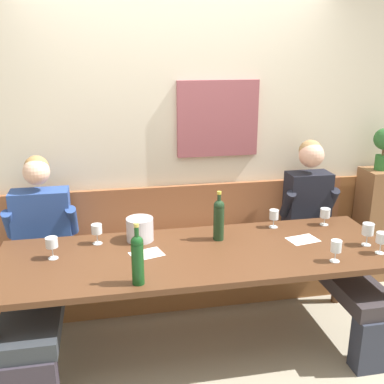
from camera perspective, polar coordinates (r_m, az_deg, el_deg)
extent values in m
cube|color=tan|center=(3.36, 1.30, -20.01)|extent=(6.80, 6.80, 0.02)
cube|color=beige|center=(3.79, -2.08, 7.83)|extent=(6.80, 0.08, 2.80)
cube|color=#924C52|center=(3.79, 3.25, 9.13)|extent=(0.68, 0.04, 0.62)
cube|color=brown|center=(4.01, -1.81, -5.62)|extent=(6.80, 0.03, 0.93)
cube|color=brown|center=(3.91, -1.23, -10.18)|extent=(2.95, 0.42, 0.44)
cube|color=brown|center=(3.80, -1.26, -6.91)|extent=(2.89, 0.39, 0.05)
cube|color=brown|center=(3.88, -1.76, -2.41)|extent=(2.95, 0.04, 0.45)
cube|color=#4F2F1B|center=(3.08, 0.91, -7.86)|extent=(2.65, 0.89, 0.04)
cylinder|color=#55291D|center=(3.59, -20.87, -11.79)|extent=(0.07, 0.07, 0.70)
cylinder|color=#4D2F1A|center=(3.98, 17.88, -8.52)|extent=(0.07, 0.07, 0.70)
cube|color=#2F353A|center=(3.27, -18.91, -12.92)|extent=(0.36, 1.14, 0.11)
cube|color=navy|center=(3.68, -18.23, -3.78)|extent=(0.43, 0.20, 0.53)
sphere|color=beige|center=(3.55, -18.88, 2.42)|extent=(0.20, 0.20, 0.20)
sphere|color=#A37845|center=(3.56, -18.87, 2.90)|extent=(0.18, 0.18, 0.18)
cylinder|color=navy|center=(3.67, -21.85, -3.79)|extent=(0.08, 0.20, 0.27)
cylinder|color=navy|center=(3.61, -14.76, -3.44)|extent=(0.08, 0.20, 0.27)
cube|color=#2B2F3D|center=(3.37, 21.78, -17.15)|extent=(0.28, 0.14, 0.38)
cube|color=#342E31|center=(3.63, 17.84, -9.61)|extent=(0.30, 1.14, 0.11)
cube|color=black|center=(4.00, 14.17, -1.51)|extent=(0.36, 0.21, 0.56)
sphere|color=#DCA78C|center=(3.88, 14.71, 4.50)|extent=(0.21, 0.21, 0.21)
sphere|color=#A07C4D|center=(3.89, 14.58, 4.95)|extent=(0.19, 0.19, 0.19)
cylinder|color=black|center=(3.88, 11.87, -1.46)|extent=(0.08, 0.20, 0.27)
cylinder|color=black|center=(4.04, 16.94, -1.08)|extent=(0.08, 0.20, 0.27)
cylinder|color=#BCB9BE|center=(3.24, -6.53, -4.65)|extent=(0.19, 0.19, 0.16)
cylinder|color=#1C351D|center=(3.23, 3.36, -3.95)|extent=(0.08, 0.08, 0.24)
sphere|color=#1C351D|center=(3.18, 3.40, -1.70)|extent=(0.08, 0.08, 0.08)
cylinder|color=#1C351D|center=(3.17, 3.41, -0.91)|extent=(0.03, 0.03, 0.07)
cylinder|color=gold|center=(3.15, 3.43, -0.10)|extent=(0.03, 0.03, 0.02)
cylinder|color=#144219|center=(2.66, -6.79, -8.92)|extent=(0.07, 0.07, 0.25)
sphere|color=#144219|center=(2.60, -6.90, -6.20)|extent=(0.07, 0.07, 0.07)
cylinder|color=#144219|center=(2.58, -6.94, -5.19)|extent=(0.03, 0.03, 0.08)
cylinder|color=gold|center=(2.56, -6.98, -4.13)|extent=(0.03, 0.03, 0.02)
cylinder|color=silver|center=(3.12, -16.96, -7.92)|extent=(0.07, 0.07, 0.00)
cylinder|color=silver|center=(3.10, -17.03, -7.24)|extent=(0.01, 0.01, 0.08)
cylinder|color=silver|center=(3.07, -17.14, -6.04)|extent=(0.08, 0.08, 0.07)
cylinder|color=#E2D67C|center=(3.08, -17.11, -6.41)|extent=(0.07, 0.07, 0.02)
cylinder|color=silver|center=(3.53, 10.12, -4.32)|extent=(0.07, 0.07, 0.00)
cylinder|color=silver|center=(3.52, 10.15, -3.81)|extent=(0.01, 0.01, 0.06)
cylinder|color=silver|center=(3.50, 10.21, -2.78)|extent=(0.07, 0.07, 0.07)
cylinder|color=#EFD08B|center=(3.50, 10.19, -3.12)|extent=(0.06, 0.06, 0.03)
cylinder|color=silver|center=(3.27, -11.72, -6.30)|extent=(0.07, 0.07, 0.00)
cylinder|color=silver|center=(3.25, -11.76, -5.67)|extent=(0.01, 0.01, 0.07)
cylinder|color=silver|center=(3.22, -11.84, -4.54)|extent=(0.07, 0.07, 0.07)
cylinder|color=#EFD17F|center=(3.23, -11.81, -4.95)|extent=(0.06, 0.06, 0.02)
cylinder|color=silver|center=(3.09, 17.40, -8.23)|extent=(0.06, 0.06, 0.00)
cylinder|color=silver|center=(3.07, 17.46, -7.65)|extent=(0.01, 0.01, 0.06)
cylinder|color=silver|center=(3.04, 17.58, -6.46)|extent=(0.07, 0.07, 0.08)
cylinder|color=silver|center=(3.40, 20.93, -6.17)|extent=(0.06, 0.06, 0.00)
cylinder|color=silver|center=(3.38, 21.00, -5.56)|extent=(0.01, 0.01, 0.07)
cylinder|color=silver|center=(3.36, 21.14, -4.34)|extent=(0.08, 0.08, 0.08)
cylinder|color=#F2D679|center=(3.36, 21.10, -4.74)|extent=(0.07, 0.07, 0.03)
cylinder|color=silver|center=(3.67, 16.18, -3.93)|extent=(0.06, 0.06, 0.00)
cylinder|color=silver|center=(3.66, 16.22, -3.47)|extent=(0.01, 0.01, 0.06)
cylinder|color=silver|center=(3.64, 16.31, -2.53)|extent=(0.08, 0.08, 0.07)
cylinder|color=#E3D27A|center=(3.64, 16.27, -2.92)|extent=(0.07, 0.07, 0.02)
cylinder|color=silver|center=(3.30, 22.40, -7.06)|extent=(0.06, 0.06, 0.00)
cylinder|color=silver|center=(3.29, 22.47, -6.44)|extent=(0.01, 0.01, 0.07)
cylinder|color=silver|center=(3.26, 22.62, -5.29)|extent=(0.07, 0.07, 0.07)
cylinder|color=#DEE482|center=(3.27, 22.57, -5.70)|extent=(0.06, 0.06, 0.02)
cube|color=white|center=(3.35, 13.69, -5.80)|extent=(0.23, 0.19, 0.00)
cube|color=white|center=(3.06, -5.69, -7.72)|extent=(0.24, 0.20, 0.00)
cube|color=brown|center=(4.45, 21.77, -3.79)|extent=(0.28, 0.28, 1.03)
cylinder|color=#2A672A|center=(4.29, 22.63, 3.42)|extent=(0.12, 0.12, 0.13)
cylinder|color=brown|center=(4.27, 22.79, 4.70)|extent=(0.02, 0.02, 0.07)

